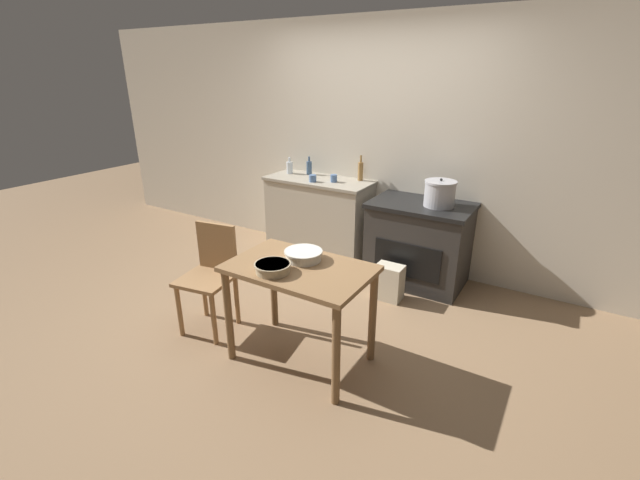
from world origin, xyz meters
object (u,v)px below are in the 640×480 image
object	(u,v)px
mixing_bowl_small	(273,267)
bottle_mid_left	(361,171)
bottle_far_left	(290,167)
cup_center	(334,178)
stove	(418,243)
flour_sack	(389,282)
bottle_left	(309,167)
mixing_bowl_large	(303,255)
cup_center_left	(313,178)
stock_pot	(440,194)
work_table	(300,283)
chair	(211,274)

from	to	relation	value
mixing_bowl_small	bottle_mid_left	world-z (taller)	bottle_mid_left
bottle_far_left	cup_center	bearing A→B (deg)	-7.92
stove	mixing_bowl_small	world-z (taller)	stove
stove	flour_sack	size ratio (longest dim) A/B	2.83
bottle_left	mixing_bowl_large	bearing A→B (deg)	-58.38
bottle_far_left	cup_center_left	distance (m)	0.49
flour_sack	stock_pot	bearing A→B (deg)	61.78
work_table	flour_sack	distance (m)	1.29
mixing_bowl_large	cup_center_left	world-z (taller)	cup_center_left
cup_center_left	cup_center	world-z (taller)	cup_center
bottle_left	cup_center	bearing A→B (deg)	-21.80
bottle_mid_left	mixing_bowl_large	bearing A→B (deg)	-75.93
mixing_bowl_small	bottle_mid_left	bearing A→B (deg)	100.55
stock_pot	cup_center_left	bearing A→B (deg)	-176.88
chair	bottle_left	distance (m)	1.96
bottle_mid_left	flour_sack	bearing A→B (deg)	-46.37
stock_pot	cup_center	bearing A→B (deg)	178.15
chair	bottle_mid_left	world-z (taller)	bottle_mid_left
work_table	mixing_bowl_small	world-z (taller)	mixing_bowl_small
mixing_bowl_small	bottle_mid_left	size ratio (longest dim) A/B	0.91
work_table	chair	xyz separation A→B (m)	(-0.88, -0.00, -0.15)
mixing_bowl_large	stock_pot	bearing A→B (deg)	72.40
flour_sack	bottle_left	distance (m)	1.70
mixing_bowl_large	mixing_bowl_small	xyz separation A→B (m)	(-0.07, -0.27, -0.00)
mixing_bowl_large	bottle_far_left	world-z (taller)	bottle_far_left
mixing_bowl_large	stove	bearing A→B (deg)	78.04
chair	mixing_bowl_small	world-z (taller)	chair
chair	mixing_bowl_large	world-z (taller)	chair
stock_pot	mixing_bowl_large	size ratio (longest dim) A/B	1.07
stove	stock_pot	xyz separation A→B (m)	(0.16, -0.01, 0.54)
work_table	bottle_far_left	world-z (taller)	bottle_far_left
stove	stock_pot	bearing A→B (deg)	-3.89
mixing_bowl_large	bottle_left	world-z (taller)	bottle_left
stock_pot	bottle_mid_left	size ratio (longest dim) A/B	1.08
mixing_bowl_small	cup_center_left	distance (m)	1.94
chair	bottle_mid_left	bearing A→B (deg)	69.03
stove	cup_center	world-z (taller)	cup_center
mixing_bowl_large	chair	bearing A→B (deg)	-172.72
work_table	stock_pot	world-z (taller)	stock_pot
work_table	mixing_bowl_small	distance (m)	0.26
bottle_far_left	bottle_mid_left	world-z (taller)	bottle_mid_left
bottle_left	flour_sack	bearing A→B (deg)	-27.28
flour_sack	mixing_bowl_small	xyz separation A→B (m)	(-0.30, -1.36, 0.63)
bottle_mid_left	bottle_left	bearing A→B (deg)	-176.22
chair	cup_center	world-z (taller)	cup_center
bottle_far_left	cup_center	world-z (taller)	bottle_far_left
stove	flour_sack	world-z (taller)	stove
chair	stock_pot	world-z (taller)	stock_pot
work_table	bottle_left	distance (m)	2.21
stove	work_table	bearing A→B (deg)	-100.02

